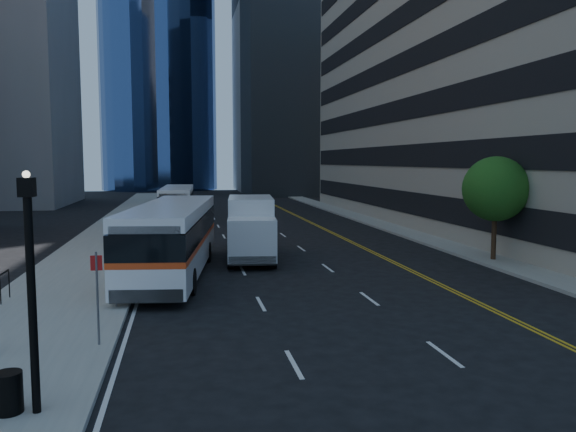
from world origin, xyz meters
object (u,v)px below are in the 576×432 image
Objects in this scene: street_tree at (496,189)px; box_truck at (251,227)px; lamp_post at (31,282)px; trash_can at (8,393)px; bus_front at (173,237)px; bus_rear at (177,203)px.

street_tree is 0.76× the size of box_truck.
trash_can is at bearing 171.58° from lamp_post.
bus_front is 1.12× the size of bus_rear.
bus_front reaches higher than trash_can.
bus_front is at bearing -178.36° from street_tree.
street_tree is at bearing 36.93° from trash_can.
box_truck is (6.25, 17.03, -1.07)m from lamp_post.
lamp_post is 5.66× the size of trash_can.
lamp_post is 2.24m from trash_can.
trash_can is at bearing -105.99° from box_truck.
lamp_post is at bearing -142.13° from street_tree.
bus_front is 22.88m from bus_rear.
lamp_post reaches higher than bus_front.
lamp_post is 0.68× the size of box_truck.
bus_front is at bearing 77.76° from trash_can.
lamp_post reaches higher than trash_can.
lamp_post is 18.17m from box_truck.
street_tree is 6.33× the size of trash_can.
bus_front is at bearing -87.64° from bus_rear.
box_truck reaches higher than bus_rear.
box_truck is at bearing 68.21° from trash_can.
box_truck is at bearing -76.42° from bus_rear.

